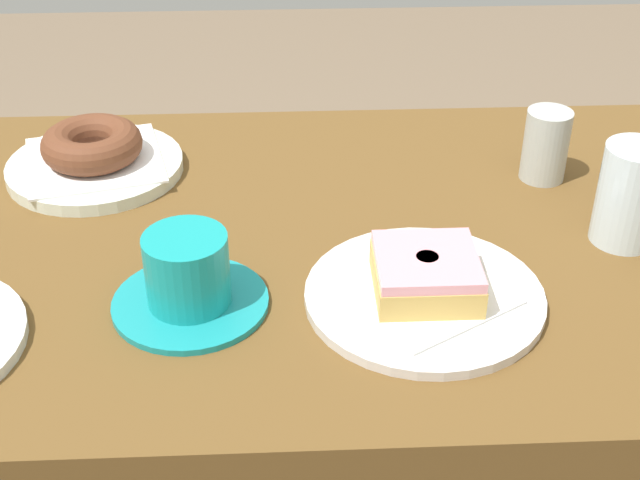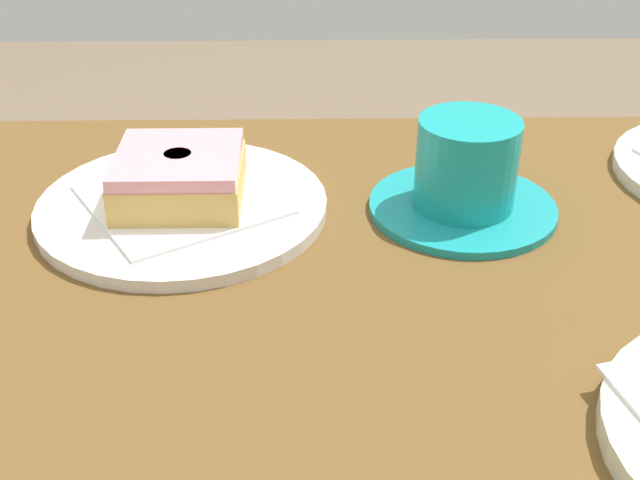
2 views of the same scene
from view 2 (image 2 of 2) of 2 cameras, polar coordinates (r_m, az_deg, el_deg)
name	(u,v)px [view 2 (image 2 of 2)]	position (r m, az deg, el deg)	size (l,w,h in m)	color
table	(304,401)	(0.62, -1.10, -11.15)	(1.13, 0.63, 0.76)	brown
plate_glazed_square	(179,206)	(0.67, -9.82, 2.33)	(0.23, 0.23, 0.01)	silver
napkin_glazed_square	(178,199)	(0.66, -9.87, 2.83)	(0.14, 0.14, 0.00)	white
donut_glazed_square	(175,176)	(0.65, -10.03, 4.43)	(0.10, 0.10, 0.04)	tan
coffee_cup	(462,173)	(0.66, 9.82, 4.61)	(0.15, 0.15, 0.08)	teal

